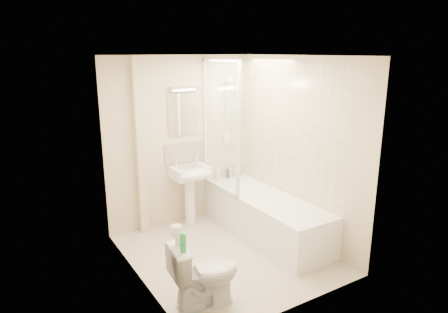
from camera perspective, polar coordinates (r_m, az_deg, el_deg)
floor at (r=5.11m, az=0.33°, el=-13.76°), size 2.50×2.50×0.00m
wall_back at (r=5.73m, az=-6.29°, el=2.16°), size 2.20×0.02×2.40m
wall_left at (r=4.21m, az=-12.48°, el=-2.78°), size 0.02×2.50×2.40m
wall_right at (r=5.31m, az=10.48°, el=0.98°), size 0.02×2.50×2.40m
ceiling at (r=4.49m, az=0.38°, el=14.22°), size 2.20×2.50×0.02m
tile_back at (r=6.03m, az=0.17°, el=5.06°), size 0.70×0.01×1.75m
tile_right at (r=5.40m, az=9.08°, el=3.72°), size 0.01×2.10×1.75m
pipe_boxing at (r=5.44m, az=-11.91°, el=1.26°), size 0.12×0.12×2.40m
splashback at (r=5.78m, az=-5.75°, el=0.55°), size 0.60×0.02×0.30m
mirror at (r=5.67m, az=-5.88°, el=5.95°), size 0.46×0.01×0.60m
strip_light at (r=5.60m, az=-5.88°, el=9.66°), size 0.42×0.07×0.07m
bathtub at (r=5.52m, az=5.90°, el=-8.26°), size 0.70×2.10×0.55m
shower_screen at (r=5.47m, az=-0.52°, el=4.32°), size 0.04×0.92×1.80m
shower_fixture at (r=5.97m, az=0.39°, el=6.14°), size 0.10×0.16×0.99m
pedestal_sink at (r=5.68m, az=-4.66°, el=-3.24°), size 0.51×0.47×0.98m
bottle_white_a at (r=6.06m, az=-0.89°, el=-2.63°), size 0.06×0.06×0.16m
bottle_blue at (r=6.15m, az=0.54°, el=-2.42°), size 0.05×0.05×0.15m
bottle_cream at (r=6.17m, az=0.93°, el=-2.31°), size 0.06×0.06×0.16m
bottle_white_b at (r=6.22m, az=1.61°, el=-2.33°), size 0.06×0.06×0.13m
bottle_green at (r=6.27m, az=2.14°, el=-2.43°), size 0.07×0.07×0.08m
toilet at (r=4.06m, az=-2.80°, el=-16.35°), size 0.52×0.76×0.69m
toilet_roll_lower at (r=3.84m, az=-6.22°, el=-11.67°), size 0.11×0.11×0.10m
toilet_roll_upper at (r=3.77m, az=-6.83°, el=-10.48°), size 0.10×0.10×0.10m
green_bottle at (r=3.68m, az=-5.86°, el=-12.11°), size 0.06×0.06×0.19m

